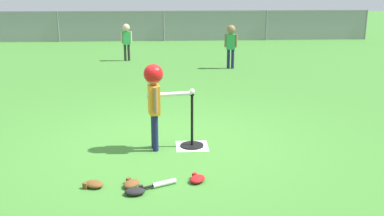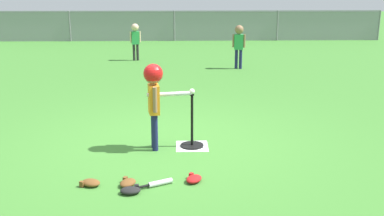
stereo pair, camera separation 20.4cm
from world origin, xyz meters
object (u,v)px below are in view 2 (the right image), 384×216
at_px(fielder_deep_right, 135,37).
at_px(fielder_near_left, 239,41).
at_px(glove_outfield_drop, 194,179).
at_px(batter_child, 154,89).
at_px(glove_by_plate, 131,190).
at_px(baseball_on_tee, 192,91).
at_px(glove_tossed_aside, 91,183).
at_px(spare_bat_silver, 155,184).
at_px(glove_near_bats, 128,183).
at_px(batting_tee, 192,138).

distance_m(fielder_deep_right, fielder_near_left, 3.13).
bearing_deg(glove_outfield_drop, fielder_near_left, 78.62).
distance_m(batter_child, fielder_near_left, 6.24).
bearing_deg(glove_by_plate, baseball_on_tee, 63.91).
bearing_deg(glove_tossed_aside, fielder_near_left, 70.09).
relative_size(fielder_near_left, spare_bat_silver, 2.12).
relative_size(baseball_on_tee, glove_tossed_aside, 0.27).
relative_size(fielder_deep_right, spare_bat_silver, 1.98).
distance_m(glove_near_bats, glove_tossed_aside, 0.41).
bearing_deg(fielder_near_left, glove_by_plate, -106.07).
height_order(glove_by_plate, glove_tossed_aside, same).
distance_m(baseball_on_tee, spare_bat_silver, 1.54).
distance_m(batter_child, glove_tossed_aside, 1.55).
distance_m(baseball_on_tee, batter_child, 0.51).
bearing_deg(glove_outfield_drop, glove_tossed_aside, -176.51).
bearing_deg(spare_bat_silver, glove_outfield_drop, 14.25).
bearing_deg(glove_near_bats, fielder_near_left, 73.13).
bearing_deg(glove_outfield_drop, batter_child, 114.30).
relative_size(batting_tee, glove_tossed_aside, 2.76).
xyz_separation_m(baseball_on_tee, fielder_deep_right, (-1.40, 7.26, -0.10)).
height_order(spare_bat_silver, glove_outfield_drop, glove_outfield_drop).
height_order(spare_bat_silver, glove_by_plate, glove_by_plate).
xyz_separation_m(batting_tee, glove_outfield_drop, (-0.02, -1.16, -0.09)).
bearing_deg(batter_child, glove_tossed_aside, -120.30).
distance_m(baseball_on_tee, glove_near_bats, 1.63).
relative_size(glove_near_bats, glove_tossed_aside, 0.99).
bearing_deg(batter_child, glove_by_plate, -98.53).
bearing_deg(batter_child, glove_outfield_drop, -65.70).
xyz_separation_m(baseball_on_tee, glove_tossed_aside, (-1.17, -1.23, -0.75)).
height_order(fielder_near_left, spare_bat_silver, fielder_near_left).
distance_m(baseball_on_tee, glove_tossed_aside, 1.85).
bearing_deg(spare_bat_silver, glove_by_plate, -146.75).
bearing_deg(baseball_on_tee, batter_child, -170.48).
bearing_deg(glove_tossed_aside, fielder_deep_right, 91.59).
bearing_deg(glove_tossed_aside, glove_near_bats, -1.60).
bearing_deg(fielder_near_left, glove_outfield_drop, -101.38).
xyz_separation_m(fielder_deep_right, glove_by_plate, (0.70, -8.69, -0.65)).
xyz_separation_m(baseball_on_tee, glove_by_plate, (-0.70, -1.44, -0.75)).
bearing_deg(fielder_deep_right, batter_child, -82.98).
bearing_deg(glove_near_bats, glove_tossed_aside, 178.40).
height_order(spare_bat_silver, glove_near_bats, glove_near_bats).
bearing_deg(fielder_deep_right, batting_tee, -79.05).
distance_m(fielder_deep_right, glove_near_bats, 8.55).
bearing_deg(glove_by_plate, batter_child, 81.47).
height_order(baseball_on_tee, glove_near_bats, baseball_on_tee).
height_order(batter_child, fielder_deep_right, batter_child).
distance_m(glove_tossed_aside, glove_outfield_drop, 1.16).
xyz_separation_m(batter_child, glove_near_bats, (-0.25, -1.16, -0.80)).
xyz_separation_m(spare_bat_silver, glove_outfield_drop, (0.43, 0.11, 0.01)).
relative_size(baseball_on_tee, glove_near_bats, 0.28).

